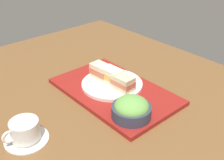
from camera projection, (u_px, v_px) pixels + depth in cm
name	position (u px, v px, depth cm)	size (l,w,h in cm)	color
ground_plane	(116.00, 95.00, 105.68)	(140.00, 100.00, 3.00)	brown
serving_tray	(114.00, 91.00, 103.49)	(45.72, 28.29, 1.53)	maroon
sandwich_plate	(111.00, 84.00, 105.15)	(22.72, 22.72, 1.20)	white
sandwich_near	(123.00, 83.00, 99.94)	(8.32, 5.42, 5.17)	beige
sandwich_middle	(111.00, 76.00, 103.43)	(8.10, 5.41, 5.73)	#EFE5C1
sandwich_far	(101.00, 71.00, 107.12)	(8.33, 5.73, 5.53)	beige
salad_bowl	(131.00, 109.00, 87.57)	(12.58, 12.58, 6.82)	#33384C
coffee_cup	(25.00, 132.00, 80.25)	(12.81, 13.19, 6.57)	white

